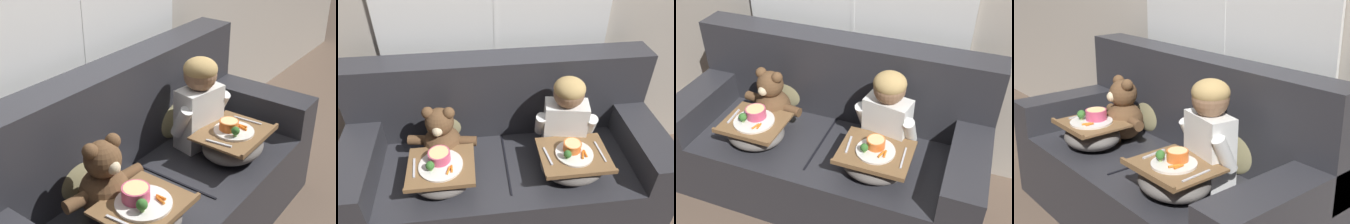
# 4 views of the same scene
# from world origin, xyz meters

# --- Properties ---
(ground_plane) EXTENTS (14.00, 14.00, 0.00)m
(ground_plane) POSITION_xyz_m (0.00, 0.00, 0.00)
(ground_plane) COLOR brown
(couch) EXTENTS (1.99, 0.86, 1.00)m
(couch) POSITION_xyz_m (0.00, 0.07, 0.36)
(couch) COLOR #2D2D33
(couch) RESTS_ON ground_plane
(throw_pillow_behind_child) EXTENTS (0.35, 0.17, 0.36)m
(throw_pillow_behind_child) POSITION_xyz_m (0.39, 0.25, 0.61)
(throw_pillow_behind_child) COLOR tan
(throw_pillow_behind_child) RESTS_ON couch
(throw_pillow_behind_teddy) EXTENTS (0.32, 0.15, 0.33)m
(throw_pillow_behind_teddy) POSITION_xyz_m (-0.39, 0.25, 0.61)
(throw_pillow_behind_teddy) COLOR tan
(throw_pillow_behind_teddy) RESTS_ON couch
(child_figure) EXTENTS (0.39, 0.21, 0.53)m
(child_figure) POSITION_xyz_m (0.39, 0.04, 0.73)
(child_figure) COLOR white
(child_figure) RESTS_ON couch
(teddy_bear) EXTENTS (0.43, 0.30, 0.40)m
(teddy_bear) POSITION_xyz_m (-0.39, 0.04, 0.61)
(teddy_bear) COLOR brown
(teddy_bear) RESTS_ON couch
(lap_tray_child) EXTENTS (0.41, 0.34, 0.22)m
(lap_tray_child) POSITION_xyz_m (0.39, -0.18, 0.53)
(lap_tray_child) COLOR slate
(lap_tray_child) RESTS_ON child_figure
(lap_tray_teddy) EXTENTS (0.38, 0.33, 0.23)m
(lap_tray_teddy) POSITION_xyz_m (-0.39, -0.18, 0.53)
(lap_tray_teddy) COLOR slate
(lap_tray_teddy) RESTS_ON teddy_bear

